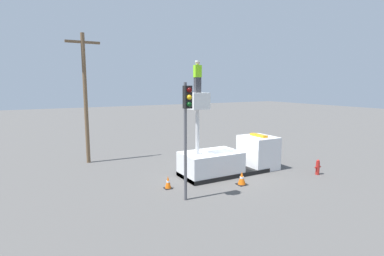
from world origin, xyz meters
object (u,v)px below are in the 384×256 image
(traffic_light_pole, at_px, (187,118))
(traffic_cone_rear, at_px, (168,182))
(traffic_cone_curbside, at_px, (242,178))
(utility_pole, at_px, (85,95))
(fire_hydrant, at_px, (318,167))
(worker, at_px, (198,77))
(bucket_truck, at_px, (230,158))

(traffic_light_pole, xyz_separation_m, traffic_cone_rear, (-0.08, 1.94, -3.53))
(traffic_light_pole, relative_size, traffic_cone_curbside, 7.56)
(traffic_cone_curbside, distance_m, utility_pole, 11.73)
(fire_hydrant, distance_m, traffic_cone_curbside, 5.18)
(worker, distance_m, traffic_cone_curbside, 6.04)
(traffic_light_pole, bearing_deg, utility_pole, 106.13)
(worker, bearing_deg, traffic_light_pole, -127.95)
(utility_pole, bearing_deg, fire_hydrant, -39.75)
(worker, distance_m, traffic_light_pole, 3.92)
(worker, xyz_separation_m, traffic_light_pole, (-2.10, -2.69, -1.93))
(traffic_light_pole, distance_m, fire_hydrant, 9.42)
(traffic_cone_rear, bearing_deg, fire_hydrant, -13.30)
(bucket_truck, bearing_deg, utility_pole, 136.68)
(traffic_cone_rear, xyz_separation_m, traffic_cone_curbside, (3.73, -1.36, 0.02))
(traffic_cone_rear, distance_m, utility_pole, 9.05)
(bucket_truck, distance_m, traffic_light_pole, 5.93)
(utility_pole, bearing_deg, worker, -54.39)
(bucket_truck, height_order, utility_pole, utility_pole)
(traffic_light_pole, xyz_separation_m, traffic_cone_curbside, (3.66, 0.58, -3.51))
(traffic_light_pole, bearing_deg, bucket_truck, 31.35)
(traffic_cone_curbside, relative_size, utility_pole, 0.08)
(fire_hydrant, bearing_deg, traffic_cone_curbside, 171.83)
(traffic_cone_rear, bearing_deg, utility_pole, 109.51)
(fire_hydrant, height_order, traffic_cone_rear, fire_hydrant)
(worker, xyz_separation_m, traffic_cone_rear, (-2.17, -0.74, -5.46))
(worker, distance_m, fire_hydrant, 9.01)
(traffic_cone_curbside, bearing_deg, worker, 126.54)
(fire_hydrant, xyz_separation_m, traffic_cone_rear, (-8.86, 2.10, -0.13))
(traffic_light_pole, bearing_deg, traffic_cone_rear, 92.24)
(bucket_truck, bearing_deg, fire_hydrant, -33.01)
(traffic_cone_rear, relative_size, utility_pole, 0.08)
(traffic_cone_curbside, xyz_separation_m, utility_pole, (-6.38, 8.84, 4.34))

